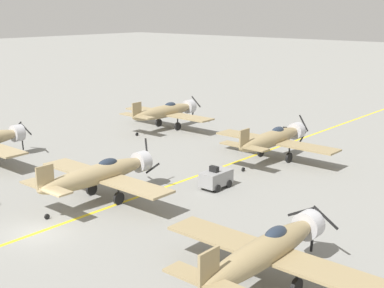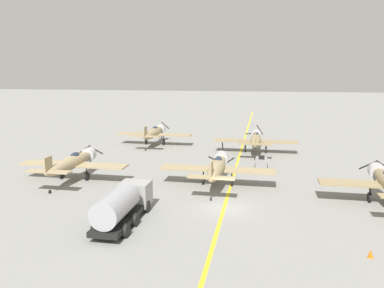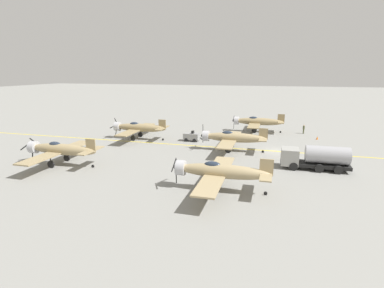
{
  "view_description": "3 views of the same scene",
  "coord_description": "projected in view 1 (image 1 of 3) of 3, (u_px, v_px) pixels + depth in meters",
  "views": [
    {
      "loc": [
        27.17,
        -16.99,
        13.42
      ],
      "look_at": [
        0.89,
        13.42,
        3.18
      ],
      "focal_mm": 50.0,
      "sensor_mm": 36.0,
      "label": 1
    },
    {
      "loc": [
        3.04,
        -31.15,
        11.69
      ],
      "look_at": [
        -5.9,
        15.85,
        2.44
      ],
      "focal_mm": 35.0,
      "sensor_mm": 36.0,
      "label": 2
    },
    {
      "loc": [
        -45.11,
        0.29,
        11.77
      ],
      "look_at": [
        -7.12,
        10.77,
        2.08
      ],
      "focal_mm": 28.0,
      "sensor_mm": 36.0,
      "label": 3
    }
  ],
  "objects": [
    {
      "name": "ground_plane",
      "position": [
        39.0,
        232.0,
        32.98
      ],
      "size": [
        400.0,
        400.0,
        0.0
      ],
      "primitive_type": "plane",
      "color": "gray"
    },
    {
      "name": "taxiway_stripe",
      "position": [
        39.0,
        232.0,
        32.98
      ],
      "size": [
        0.3,
        160.0,
        0.01
      ],
      "primitive_type": "cube",
      "color": "yellow",
      "rests_on": "ground"
    },
    {
      "name": "airplane_far_center",
      "position": [
        273.0,
        139.0,
        48.06
      ],
      "size": [
        12.0,
        9.98,
        3.65
      ],
      "rotation": [
        0.0,
        0.0,
        0.22
      ],
      "color": "#98845B",
      "rests_on": "ground"
    },
    {
      "name": "airplane_mid_center",
      "position": [
        100.0,
        174.0,
        37.83
      ],
      "size": [
        12.0,
        9.98,
        3.8
      ],
      "rotation": [
        0.0,
        0.0,
        0.11
      ],
      "color": "tan",
      "rests_on": "ground"
    },
    {
      "name": "airplane_mid_right",
      "position": [
        267.0,
        250.0,
        25.9
      ],
      "size": [
        12.0,
        9.98,
        3.65
      ],
      "rotation": [
        0.0,
        0.0,
        0.07
      ],
      "color": "#98845B",
      "rests_on": "ground"
    },
    {
      "name": "airplane_far_left",
      "position": [
        166.0,
        112.0,
        60.67
      ],
      "size": [
        12.0,
        9.98,
        3.65
      ],
      "rotation": [
        0.0,
        0.0,
        0.06
      ],
      "color": "#9E8960",
      "rests_on": "ground"
    },
    {
      "name": "tow_tractor",
      "position": [
        216.0,
        178.0,
        40.88
      ],
      "size": [
        1.57,
        2.6,
        1.79
      ],
      "color": "gray",
      "rests_on": "ground"
    }
  ]
}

